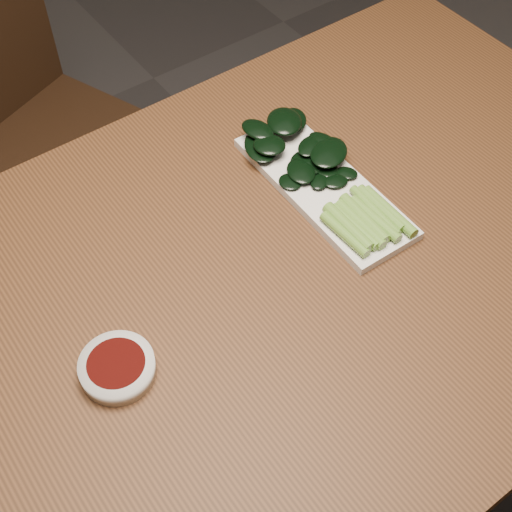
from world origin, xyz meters
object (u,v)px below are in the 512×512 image
object	(u,v)px
table	(246,317)
serving_plate	(324,187)
chair_far	(30,129)
gai_lan	(322,172)
sauce_bowl	(117,368)

from	to	relation	value
table	serving_plate	world-z (taller)	serving_plate
chair_far	serving_plate	world-z (taller)	chair_far
chair_far	gai_lan	distance (m)	0.78
table	sauce_bowl	xyz separation A→B (m)	(-0.20, -0.01, 0.08)
chair_far	serving_plate	distance (m)	0.78
table	sauce_bowl	bearing A→B (deg)	-176.40
table	gai_lan	distance (m)	0.25
sauce_bowl	gai_lan	distance (m)	0.42
chair_far	gai_lan	world-z (taller)	chair_far
chair_far	serving_plate	bearing A→B (deg)	-93.30
sauce_bowl	serving_plate	distance (m)	0.41
table	chair_far	size ratio (longest dim) A/B	1.57
serving_plate	gai_lan	bearing A→B (deg)	66.97
chair_far	serving_plate	size ratio (longest dim) A/B	2.82
sauce_bowl	serving_plate	world-z (taller)	sauce_bowl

